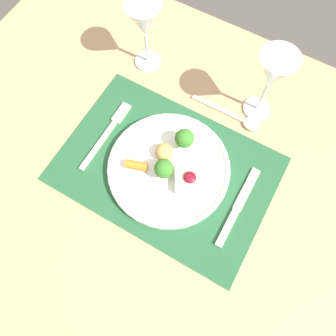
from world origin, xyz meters
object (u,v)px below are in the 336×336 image
at_px(knife, 235,212).
at_px(wine_glass_near, 273,74).
at_px(dinner_plate, 169,168).
at_px(spoon, 241,119).
at_px(wine_glass_far, 144,22).
at_px(fork, 109,131).

relative_size(knife, wine_glass_near, 1.04).
height_order(dinner_plate, spoon, dinner_plate).
bearing_deg(dinner_plate, knife, -4.11).
xyz_separation_m(dinner_plate, knife, (0.18, -0.01, -0.01)).
relative_size(wine_glass_near, wine_glass_far, 1.04).
distance_m(fork, wine_glass_near, 0.40).
xyz_separation_m(fork, spoon, (0.27, 0.19, -0.00)).
bearing_deg(spoon, wine_glass_near, 63.58).
xyz_separation_m(dinner_plate, wine_glass_far, (-0.21, 0.25, 0.12)).
bearing_deg(knife, wine_glass_near, 101.72).
height_order(knife, wine_glass_near, wine_glass_near).
bearing_deg(knife, fork, 172.89).
bearing_deg(wine_glass_near, wine_glass_far, -178.34).
bearing_deg(dinner_plate, spoon, 66.91).
bearing_deg(fork, dinner_plate, -8.10).
relative_size(spoon, wine_glass_near, 0.96).
relative_size(spoon, wine_glass_far, 0.99).
xyz_separation_m(spoon, wine_glass_near, (0.02, 0.05, 0.14)).
xyz_separation_m(knife, spoon, (-0.09, 0.22, -0.00)).
bearing_deg(spoon, wine_glass_far, 170.62).
height_order(dinner_plate, wine_glass_near, wine_glass_near).
bearing_deg(wine_glass_near, knife, -75.96).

